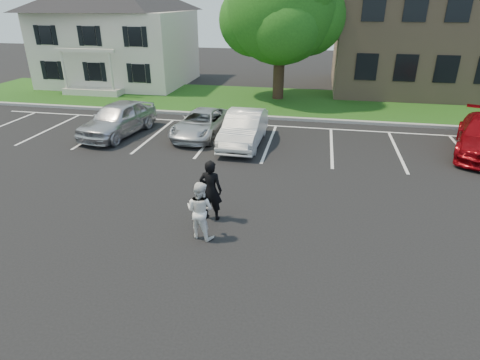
% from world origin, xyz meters
% --- Properties ---
extents(ground_plane, '(90.00, 90.00, 0.00)m').
position_xyz_m(ground_plane, '(0.00, 0.00, 0.00)').
color(ground_plane, black).
rests_on(ground_plane, ground).
extents(curb, '(40.00, 0.30, 0.15)m').
position_xyz_m(curb, '(0.00, 12.00, 0.07)').
color(curb, gray).
rests_on(curb, ground).
extents(grass_strip, '(44.00, 8.00, 0.08)m').
position_xyz_m(grass_strip, '(0.00, 16.00, 0.04)').
color(grass_strip, '#214413').
rests_on(grass_strip, ground).
extents(stall_lines, '(34.00, 5.36, 0.01)m').
position_xyz_m(stall_lines, '(1.40, 8.95, 0.01)').
color(stall_lines, silver).
rests_on(stall_lines, ground).
extents(house, '(10.30, 9.22, 7.60)m').
position_xyz_m(house, '(-13.00, 19.97, 3.83)').
color(house, beige).
rests_on(house, ground).
extents(tree, '(7.80, 7.20, 8.80)m').
position_xyz_m(tree, '(-0.48, 16.85, 5.35)').
color(tree, black).
rests_on(tree, ground).
extents(man_black_suit, '(0.70, 0.48, 1.87)m').
position_xyz_m(man_black_suit, '(-0.83, 0.80, 0.93)').
color(man_black_suit, black).
rests_on(man_black_suit, ground).
extents(man_white_shirt, '(0.94, 0.81, 1.66)m').
position_xyz_m(man_white_shirt, '(-0.86, -0.23, 0.83)').
color(man_white_shirt, white).
rests_on(man_white_shirt, ground).
extents(car_silver_west, '(2.57, 4.88, 1.58)m').
position_xyz_m(car_silver_west, '(-7.30, 7.84, 0.79)').
color(car_silver_west, silver).
rests_on(car_silver_west, ground).
extents(car_silver_minivan, '(2.36, 4.50, 1.21)m').
position_xyz_m(car_silver_minivan, '(-3.32, 8.44, 0.60)').
color(car_silver_minivan, '#B8BBC0').
rests_on(car_silver_minivan, ground).
extents(car_white_sedan, '(1.61, 4.51, 1.48)m').
position_xyz_m(car_white_sedan, '(-1.12, 7.61, 0.74)').
color(car_white_sedan, silver).
rests_on(car_white_sedan, ground).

